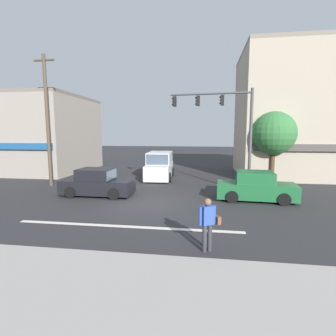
{
  "coord_description": "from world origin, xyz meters",
  "views": [
    {
      "loc": [
        2.99,
        -12.98,
        3.61
      ],
      "look_at": [
        0.84,
        2.0,
        1.6
      ],
      "focal_mm": 28.0,
      "sensor_mm": 36.0,
      "label": 1
    }
  ],
  "objects_px": {
    "street_tree": "(274,134)",
    "van_crossing_rightbound": "(160,166)",
    "pedestrian_foreground_with_bag": "(208,221)",
    "utility_pole_near_left": "(47,120)",
    "sedan_parked_curbside": "(97,183)",
    "traffic_light_mast": "(228,122)",
    "sedan_waiting_far": "(256,187)"
  },
  "relations": [
    {
      "from": "street_tree",
      "to": "van_crossing_rightbound",
      "type": "height_order",
      "value": "street_tree"
    },
    {
      "from": "street_tree",
      "to": "pedestrian_foreground_with_bag",
      "type": "relative_size",
      "value": 3.09
    },
    {
      "from": "utility_pole_near_left",
      "to": "sedan_parked_curbside",
      "type": "relative_size",
      "value": 2.13
    },
    {
      "from": "street_tree",
      "to": "pedestrian_foreground_with_bag",
      "type": "height_order",
      "value": "street_tree"
    },
    {
      "from": "traffic_light_mast",
      "to": "pedestrian_foreground_with_bag",
      "type": "xyz_separation_m",
      "value": [
        -1.19,
        -8.36,
        -3.35
      ]
    },
    {
      "from": "sedan_waiting_far",
      "to": "van_crossing_rightbound",
      "type": "bearing_deg",
      "value": 135.96
    },
    {
      "from": "traffic_light_mast",
      "to": "pedestrian_foreground_with_bag",
      "type": "bearing_deg",
      "value": -98.08
    },
    {
      "from": "traffic_light_mast",
      "to": "sedan_waiting_far",
      "type": "xyz_separation_m",
      "value": [
        1.42,
        -1.71,
        -3.59
      ]
    },
    {
      "from": "traffic_light_mast",
      "to": "van_crossing_rightbound",
      "type": "xyz_separation_m",
      "value": [
        -4.93,
        4.43,
        -3.3
      ]
    },
    {
      "from": "traffic_light_mast",
      "to": "sedan_waiting_far",
      "type": "height_order",
      "value": "traffic_light_mast"
    },
    {
      "from": "utility_pole_near_left",
      "to": "sedan_waiting_far",
      "type": "distance_m",
      "value": 14.04
    },
    {
      "from": "sedan_parked_curbside",
      "to": "van_crossing_rightbound",
      "type": "bearing_deg",
      "value": 67.75
    },
    {
      "from": "traffic_light_mast",
      "to": "street_tree",
      "type": "bearing_deg",
      "value": 45.49
    },
    {
      "from": "sedan_waiting_far",
      "to": "street_tree",
      "type": "bearing_deg",
      "value": 68.5
    },
    {
      "from": "street_tree",
      "to": "traffic_light_mast",
      "type": "height_order",
      "value": "traffic_light_mast"
    },
    {
      "from": "sedan_waiting_far",
      "to": "pedestrian_foreground_with_bag",
      "type": "bearing_deg",
      "value": -111.43
    },
    {
      "from": "sedan_waiting_far",
      "to": "pedestrian_foreground_with_bag",
      "type": "height_order",
      "value": "pedestrian_foreground_with_bag"
    },
    {
      "from": "van_crossing_rightbound",
      "to": "pedestrian_foreground_with_bag",
      "type": "distance_m",
      "value": 13.33
    },
    {
      "from": "street_tree",
      "to": "sedan_parked_curbside",
      "type": "xyz_separation_m",
      "value": [
        -11.01,
        -5.43,
        -2.88
      ]
    },
    {
      "from": "street_tree",
      "to": "sedan_waiting_far",
      "type": "bearing_deg",
      "value": -111.5
    },
    {
      "from": "street_tree",
      "to": "traffic_light_mast",
      "type": "bearing_deg",
      "value": -134.51
    },
    {
      "from": "utility_pole_near_left",
      "to": "sedan_waiting_far",
      "type": "xyz_separation_m",
      "value": [
        13.34,
        -2.17,
        -3.82
      ]
    },
    {
      "from": "traffic_light_mast",
      "to": "sedan_waiting_far",
      "type": "bearing_deg",
      "value": -50.25
    },
    {
      "from": "pedestrian_foreground_with_bag",
      "to": "street_tree",
      "type": "bearing_deg",
      "value": 68.54
    },
    {
      "from": "traffic_light_mast",
      "to": "utility_pole_near_left",
      "type": "bearing_deg",
      "value": 177.79
    },
    {
      "from": "traffic_light_mast",
      "to": "sedan_waiting_far",
      "type": "distance_m",
      "value": 4.22
    },
    {
      "from": "sedan_parked_curbside",
      "to": "pedestrian_foreground_with_bag",
      "type": "xyz_separation_m",
      "value": [
        6.32,
        -6.49,
        0.24
      ]
    },
    {
      "from": "street_tree",
      "to": "sedan_parked_curbside",
      "type": "relative_size",
      "value": 1.25
    },
    {
      "from": "street_tree",
      "to": "van_crossing_rightbound",
      "type": "bearing_deg",
      "value": 174.1
    },
    {
      "from": "street_tree",
      "to": "pedestrian_foreground_with_bag",
      "type": "xyz_separation_m",
      "value": [
        -4.69,
        -11.92,
        -2.64
      ]
    },
    {
      "from": "van_crossing_rightbound",
      "to": "sedan_waiting_far",
      "type": "distance_m",
      "value": 8.84
    },
    {
      "from": "sedan_parked_curbside",
      "to": "sedan_waiting_far",
      "type": "bearing_deg",
      "value": 1.04
    }
  ]
}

